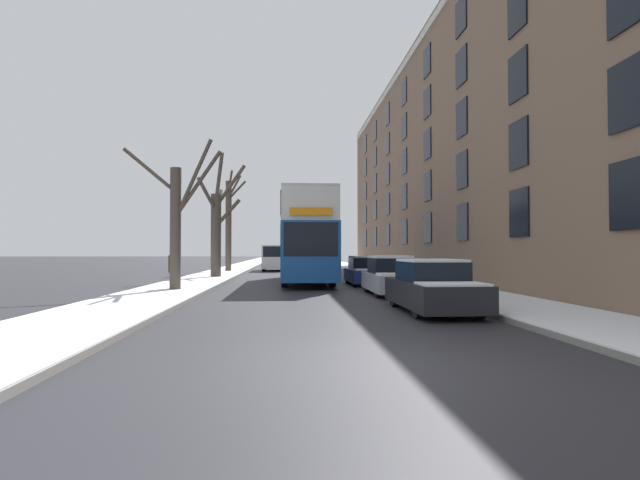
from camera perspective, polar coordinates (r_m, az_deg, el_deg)
ground_plane at (r=7.61m, az=3.87°, el=-13.98°), size 320.00×320.00×0.00m
sidewalk_left at (r=60.56m, az=-8.35°, el=-2.79°), size 3.08×130.00×0.16m
sidewalk_right at (r=60.74m, az=2.36°, el=-2.80°), size 3.08×130.00×0.16m
terrace_facade_right at (r=34.00m, az=18.28°, el=8.75°), size 9.10×51.10×15.12m
bare_tree_left_0 at (r=20.84m, az=-16.06°, el=2.24°), size 3.96×2.09×6.16m
bare_tree_left_1 at (r=30.72m, az=-11.66°, el=1.63°), size 2.62×4.13×7.46m
bare_tree_left_2 at (r=39.58m, az=-10.37°, el=2.07°), size 1.79×2.64×7.91m
double_decker_bus at (r=26.66m, az=-1.66°, el=0.64°), size 2.58×11.50×4.56m
parked_car_0 at (r=14.15m, az=12.75°, el=-5.32°), size 1.77×4.49×1.45m
parked_car_1 at (r=19.45m, az=8.10°, el=-4.19°), size 1.68×4.09×1.51m
parked_car_2 at (r=25.05m, az=5.38°, el=-3.61°), size 1.86×4.03×1.44m
oncoming_van at (r=43.33m, az=-5.20°, el=-1.94°), size 2.04×5.40×2.18m
pedestrian_left_sidewalk at (r=21.22m, az=-16.44°, el=-3.20°), size 0.38×0.38×1.73m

